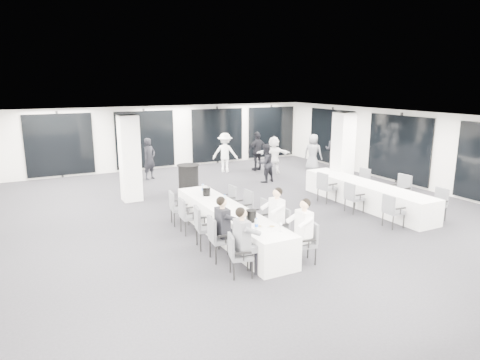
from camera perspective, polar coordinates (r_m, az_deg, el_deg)
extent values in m
cube|color=black|center=(12.74, 1.70, -4.59)|extent=(14.00, 16.00, 0.02)
cube|color=silver|center=(12.19, 1.79, 8.15)|extent=(14.00, 16.00, 0.02)
cube|color=silver|center=(16.90, 23.02, 3.66)|extent=(0.02, 16.00, 2.80)
cube|color=silver|center=(19.68, -9.76, 5.68)|extent=(14.00, 0.02, 2.80)
cube|color=black|center=(19.62, -9.69, 5.51)|extent=(13.60, 0.06, 2.50)
cube|color=black|center=(17.50, 20.35, 4.00)|extent=(0.06, 14.00, 2.50)
cube|color=white|center=(14.35, -14.48, 2.80)|extent=(0.60, 0.60, 2.80)
cube|color=white|center=(15.59, 13.54, 3.63)|extent=(0.60, 0.60, 2.80)
cube|color=silver|center=(10.78, -1.49, -5.73)|extent=(0.90, 5.00, 0.75)
cube|color=silver|center=(14.00, 16.33, -1.86)|extent=(0.90, 5.00, 0.75)
cylinder|color=black|center=(14.73, -6.87, -0.06)|extent=(0.68, 0.68, 1.07)
cylinder|color=black|center=(14.62, -6.93, 1.99)|extent=(0.78, 0.78, 0.02)
cube|color=#515359|center=(8.70, 0.14, -10.12)|extent=(0.52, 0.54, 0.07)
cube|color=#515359|center=(8.57, -1.21, -8.70)|extent=(0.16, 0.43, 0.43)
cylinder|color=black|center=(8.93, -1.32, -11.11)|extent=(0.03, 0.03, 0.38)
cylinder|color=black|center=(8.60, -0.81, -12.09)|extent=(0.03, 0.03, 0.38)
cylinder|color=black|center=(9.00, 1.04, -10.89)|extent=(0.03, 0.03, 0.38)
cylinder|color=black|center=(8.67, 1.64, -11.86)|extent=(0.03, 0.03, 0.38)
cube|color=black|center=(8.85, -0.20, -8.61)|extent=(0.31, 0.12, 0.04)
cube|color=black|center=(8.44, 0.49, -9.74)|extent=(0.31, 0.12, 0.04)
cube|color=#515359|center=(9.44, -2.44, -7.92)|extent=(0.53, 0.55, 0.08)
cube|color=#515359|center=(9.28, -3.80, -6.47)|extent=(0.11, 0.48, 0.48)
cylinder|color=black|center=(9.66, -4.01, -9.07)|extent=(0.04, 0.04, 0.43)
cylinder|color=black|center=(9.29, -3.23, -9.97)|extent=(0.04, 0.04, 0.43)
cylinder|color=black|center=(9.78, -1.66, -8.75)|extent=(0.04, 0.04, 0.43)
cylinder|color=black|center=(9.42, -0.79, -9.63)|extent=(0.04, 0.04, 0.43)
cube|color=black|center=(9.61, -2.95, -6.42)|extent=(0.36, 0.08, 0.04)
cube|color=black|center=(9.15, -1.92, -7.43)|extent=(0.36, 0.08, 0.04)
cube|color=#515359|center=(10.14, -4.40, -6.40)|extent=(0.57, 0.58, 0.08)
cube|color=#515359|center=(10.00, -5.73, -4.98)|extent=(0.15, 0.49, 0.49)
cylinder|color=black|center=(10.38, -5.79, -7.49)|extent=(0.04, 0.04, 0.43)
cylinder|color=black|center=(9.99, -5.29, -8.30)|extent=(0.04, 0.04, 0.43)
cylinder|color=black|center=(10.46, -3.50, -7.27)|extent=(0.04, 0.04, 0.43)
cylinder|color=black|center=(10.08, -2.92, -8.07)|extent=(0.04, 0.04, 0.43)
cube|color=black|center=(10.32, -4.75, -5.00)|extent=(0.36, 0.10, 0.04)
cube|color=black|center=(9.83, -4.07, -5.91)|extent=(0.36, 0.10, 0.04)
cube|color=#515359|center=(11.13, -6.66, -4.86)|extent=(0.47, 0.49, 0.08)
cube|color=#515359|center=(10.99, -7.76, -3.68)|extent=(0.08, 0.45, 0.45)
cylinder|color=black|center=(11.32, -7.89, -5.86)|extent=(0.04, 0.04, 0.40)
cylinder|color=black|center=(10.97, -7.27, -6.47)|extent=(0.04, 0.04, 0.40)
cylinder|color=black|center=(11.44, -6.01, -5.61)|extent=(0.04, 0.04, 0.40)
cylinder|color=black|center=(11.09, -5.34, -6.20)|extent=(0.04, 0.04, 0.40)
cube|color=black|center=(11.30, -7.08, -3.71)|extent=(0.33, 0.05, 0.04)
cube|color=black|center=(10.85, -6.27, -4.39)|extent=(0.33, 0.05, 0.04)
cube|color=#515359|center=(11.85, -8.05, -3.80)|extent=(0.50, 0.52, 0.08)
cube|color=#515359|center=(11.73, -9.12, -2.66)|extent=(0.11, 0.45, 0.45)
cylinder|color=black|center=(12.06, -9.13, -4.72)|extent=(0.04, 0.04, 0.40)
cylinder|color=black|center=(11.70, -8.74, -5.27)|extent=(0.04, 0.04, 0.40)
cylinder|color=black|center=(12.14, -7.32, -4.54)|extent=(0.04, 0.04, 0.40)
cylinder|color=black|center=(11.78, -6.87, -5.08)|extent=(0.04, 0.04, 0.40)
cube|color=black|center=(12.03, -8.33, -2.72)|extent=(0.34, 0.08, 0.04)
cube|color=black|center=(11.57, -7.80, -3.34)|extent=(0.34, 0.08, 0.04)
cube|color=#515359|center=(9.40, 8.52, -8.42)|extent=(0.52, 0.53, 0.08)
cube|color=#515359|center=(9.39, 9.74, -6.81)|extent=(0.14, 0.44, 0.44)
cylinder|color=black|center=(9.40, 10.03, -10.00)|extent=(0.03, 0.03, 0.39)
cylinder|color=black|center=(9.72, 9.04, -9.18)|extent=(0.03, 0.03, 0.39)
cylinder|color=black|center=(9.25, 7.88, -10.31)|extent=(0.03, 0.03, 0.39)
cylinder|color=black|center=(9.57, 6.95, -9.46)|extent=(0.03, 0.03, 0.39)
cube|color=black|center=(9.14, 9.17, -7.99)|extent=(0.32, 0.10, 0.04)
cube|color=black|center=(9.54, 7.97, -7.03)|extent=(0.32, 0.10, 0.04)
cube|color=#515359|center=(10.23, 4.96, -6.47)|extent=(0.47, 0.49, 0.08)
cube|color=#515359|center=(10.24, 6.04, -4.92)|extent=(0.08, 0.45, 0.45)
cylinder|color=black|center=(10.24, 6.42, -7.89)|extent=(0.03, 0.03, 0.40)
cylinder|color=black|center=(10.56, 5.35, -7.22)|extent=(0.03, 0.03, 0.40)
cylinder|color=black|center=(10.06, 4.50, -8.24)|extent=(0.03, 0.03, 0.40)
cylinder|color=black|center=(10.38, 3.47, -7.54)|extent=(0.03, 0.03, 0.40)
cube|color=black|center=(9.98, 5.66, -6.00)|extent=(0.33, 0.06, 0.04)
cube|color=black|center=(10.37, 4.33, -5.22)|extent=(0.33, 0.06, 0.04)
cube|color=#515359|center=(10.95, 2.46, -5.15)|extent=(0.45, 0.47, 0.08)
cube|color=#515359|center=(10.98, 3.41, -3.71)|extent=(0.07, 0.44, 0.44)
cylinder|color=black|center=(10.97, 3.82, -6.43)|extent=(0.03, 0.03, 0.39)
cylinder|color=black|center=(11.27, 2.78, -5.87)|extent=(0.03, 0.03, 0.39)
cylinder|color=black|center=(10.78, 2.11, -6.76)|extent=(0.03, 0.03, 0.39)
cylinder|color=black|center=(11.09, 1.10, -6.18)|extent=(0.03, 0.03, 0.39)
cube|color=black|center=(10.71, 3.13, -4.68)|extent=(0.32, 0.04, 0.04)
cube|color=black|center=(11.09, 1.84, -4.03)|extent=(0.32, 0.04, 0.04)
cube|color=#515359|center=(11.70, 0.25, -3.86)|extent=(0.47, 0.48, 0.08)
cube|color=#515359|center=(11.73, 1.18, -2.47)|extent=(0.07, 0.45, 0.45)
cylinder|color=black|center=(11.70, 1.57, -5.10)|extent=(0.04, 0.04, 0.40)
cylinder|color=black|center=(12.03, 0.61, -4.59)|extent=(0.04, 0.04, 0.40)
cylinder|color=black|center=(11.52, -0.13, -5.40)|extent=(0.04, 0.04, 0.40)
cylinder|color=black|center=(11.85, -1.05, -4.87)|extent=(0.04, 0.04, 0.40)
cube|color=black|center=(11.45, 0.85, -3.37)|extent=(0.34, 0.05, 0.04)
cube|color=black|center=(11.86, -0.33, -2.78)|extent=(0.34, 0.05, 0.04)
cube|color=#515359|center=(12.53, -1.79, -2.89)|extent=(0.43, 0.45, 0.07)
cube|color=#515359|center=(12.56, -0.99, -1.69)|extent=(0.07, 0.42, 0.42)
cylinder|color=black|center=(12.52, -0.66, -3.95)|extent=(0.03, 0.03, 0.37)
cylinder|color=black|center=(12.83, -1.45, -3.54)|extent=(0.03, 0.03, 0.37)
cylinder|color=black|center=(12.36, -2.13, -4.19)|extent=(0.03, 0.03, 0.37)
cylinder|color=black|center=(12.67, -2.90, -3.77)|extent=(0.03, 0.03, 0.37)
cube|color=black|center=(12.30, -1.30, -2.45)|extent=(0.31, 0.05, 0.04)
cube|color=black|center=(12.68, -2.28, -1.97)|extent=(0.31, 0.05, 0.04)
cube|color=#515359|center=(12.22, 19.82, -4.01)|extent=(0.46, 0.48, 0.08)
cube|color=#515359|center=(12.00, 19.20, -2.98)|extent=(0.08, 0.44, 0.44)
cylinder|color=black|center=(12.28, 18.49, -4.95)|extent=(0.03, 0.03, 0.39)
cylinder|color=black|center=(12.03, 19.71, -5.42)|extent=(0.03, 0.03, 0.39)
cylinder|color=black|center=(12.54, 19.77, -4.69)|extent=(0.03, 0.03, 0.39)
cylinder|color=black|center=(12.28, 20.99, -5.14)|extent=(0.03, 0.03, 0.39)
cube|color=black|center=(12.33, 19.12, -3.01)|extent=(0.32, 0.06, 0.04)
cube|color=black|center=(12.01, 20.66, -3.56)|extent=(0.32, 0.06, 0.04)
cube|color=#515359|center=(13.24, 15.03, -2.36)|extent=(0.46, 0.47, 0.08)
cube|color=#515359|center=(13.04, 14.39, -1.38)|extent=(0.07, 0.44, 0.44)
cylinder|color=black|center=(13.32, 13.81, -3.25)|extent=(0.03, 0.03, 0.39)
cylinder|color=black|center=(13.04, 14.88, -3.66)|extent=(0.03, 0.03, 0.39)
cylinder|color=black|center=(13.56, 15.07, -3.03)|extent=(0.03, 0.03, 0.39)
cylinder|color=black|center=(13.29, 16.15, -3.43)|extent=(0.03, 0.03, 0.39)
cube|color=black|center=(13.37, 14.41, -1.45)|extent=(0.33, 0.05, 0.04)
cube|color=black|center=(13.02, 15.76, -1.91)|extent=(0.33, 0.05, 0.04)
cube|color=#515359|center=(14.17, 11.55, -1.04)|extent=(0.51, 0.53, 0.08)
cube|color=#515359|center=(13.95, 10.92, -0.05)|extent=(0.10, 0.48, 0.48)
cylinder|color=black|center=(14.24, 10.33, -1.97)|extent=(0.04, 0.04, 0.42)
cylinder|color=black|center=(13.95, 11.46, -2.34)|extent=(0.04, 0.04, 0.42)
cylinder|color=black|center=(14.52, 11.54, -1.74)|extent=(0.04, 0.04, 0.42)
cylinder|color=black|center=(14.23, 12.68, -2.09)|extent=(0.04, 0.04, 0.42)
cube|color=black|center=(14.31, 10.87, -0.15)|extent=(0.35, 0.07, 0.04)
cube|color=black|center=(13.95, 12.31, -0.56)|extent=(0.35, 0.07, 0.04)
cube|color=#515359|center=(13.26, 24.62, -3.10)|extent=(0.46, 0.48, 0.08)
cube|color=#515359|center=(13.36, 25.31, -1.90)|extent=(0.07, 0.44, 0.44)
cylinder|color=black|center=(13.35, 25.69, -4.15)|extent=(0.03, 0.03, 0.39)
cylinder|color=black|center=(13.58, 24.44, -3.75)|extent=(0.03, 0.03, 0.39)
cylinder|color=black|center=(13.06, 24.62, -4.40)|extent=(0.03, 0.03, 0.39)
cylinder|color=black|center=(13.30, 23.36, -3.99)|extent=(0.03, 0.03, 0.39)
cube|color=black|center=(13.07, 25.49, -2.65)|extent=(0.33, 0.05, 0.04)
cube|color=black|center=(13.37, 23.91, -2.18)|extent=(0.33, 0.05, 0.04)
cube|color=#515359|center=(14.07, 20.36, -1.59)|extent=(0.51, 0.53, 0.09)
cube|color=#515359|center=(14.18, 21.10, -0.32)|extent=(0.07, 0.50, 0.50)
cylinder|color=black|center=(14.16, 21.52, -2.72)|extent=(0.04, 0.04, 0.45)
cylinder|color=black|center=(14.44, 20.21, -2.32)|extent=(0.04, 0.04, 0.45)
cylinder|color=black|center=(13.84, 20.34, -2.97)|extent=(0.04, 0.04, 0.45)
cylinder|color=black|center=(14.12, 19.03, -2.56)|extent=(0.04, 0.04, 0.45)
cube|color=black|center=(13.86, 21.25, -1.09)|extent=(0.37, 0.05, 0.04)
cube|color=black|center=(14.21, 19.60, -0.63)|extent=(0.37, 0.05, 0.04)
cube|color=#515359|center=(15.22, 15.72, -0.40)|extent=(0.49, 0.51, 0.08)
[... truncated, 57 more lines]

